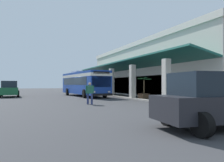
{
  "coord_description": "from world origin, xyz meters",
  "views": [
    {
      "loc": [
        25.71,
        -6.55,
        1.57
      ],
      "look_at": [
        1.66,
        3.4,
        1.96
      ],
      "focal_mm": 34.4,
      "sensor_mm": 36.0,
      "label": 1
    }
  ],
  "objects_px": {
    "parked_suv_green": "(10,89)",
    "parked_suv_charcoal": "(221,100)",
    "transit_bus": "(84,82)",
    "potted_palm": "(144,94)",
    "pedestrian": "(90,92)"
  },
  "relations": [
    {
      "from": "transit_bus",
      "to": "pedestrian",
      "type": "bearing_deg",
      "value": -12.54
    },
    {
      "from": "parked_suv_green",
      "to": "parked_suv_charcoal",
      "type": "xyz_separation_m",
      "value": [
        23.82,
        8.1,
        0.0
      ]
    },
    {
      "from": "parked_suv_charcoal",
      "to": "pedestrian",
      "type": "bearing_deg",
      "value": -170.56
    },
    {
      "from": "pedestrian",
      "to": "parked_suv_green",
      "type": "bearing_deg",
      "value": -154.51
    },
    {
      "from": "parked_suv_green",
      "to": "parked_suv_charcoal",
      "type": "relative_size",
      "value": 0.97
    },
    {
      "from": "transit_bus",
      "to": "parked_suv_charcoal",
      "type": "xyz_separation_m",
      "value": [
        21.77,
        -0.76,
        -0.84
      ]
    },
    {
      "from": "transit_bus",
      "to": "potted_palm",
      "type": "bearing_deg",
      "value": 35.63
    },
    {
      "from": "parked_suv_charcoal",
      "to": "transit_bus",
      "type": "bearing_deg",
      "value": 178.0
    },
    {
      "from": "transit_bus",
      "to": "parked_suv_charcoal",
      "type": "height_order",
      "value": "transit_bus"
    },
    {
      "from": "parked_suv_charcoal",
      "to": "pedestrian",
      "type": "distance_m",
      "value": 10.64
    },
    {
      "from": "parked_suv_charcoal",
      "to": "potted_palm",
      "type": "distance_m",
      "value": 15.91
    },
    {
      "from": "pedestrian",
      "to": "potted_palm",
      "type": "bearing_deg",
      "value": 120.15
    },
    {
      "from": "parked_suv_charcoal",
      "to": "potted_palm",
      "type": "height_order",
      "value": "potted_palm"
    },
    {
      "from": "parked_suv_green",
      "to": "transit_bus",
      "type": "bearing_deg",
      "value": 76.94
    },
    {
      "from": "pedestrian",
      "to": "parked_suv_charcoal",
      "type": "bearing_deg",
      "value": 9.44
    }
  ]
}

